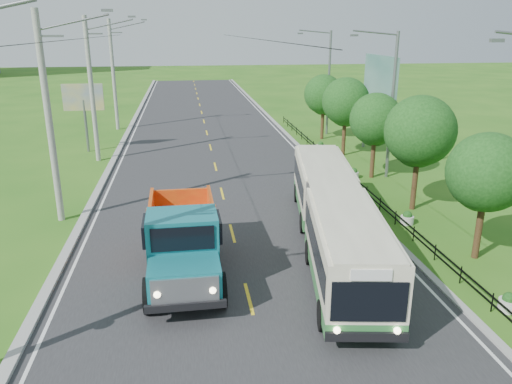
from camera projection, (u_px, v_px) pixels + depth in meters
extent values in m
plane|color=#286217|center=(249.00, 299.00, 17.66)|extent=(240.00, 240.00, 0.00)
cube|color=#28282B|center=(214.00, 160.00, 36.47)|extent=(14.00, 120.00, 0.02)
cube|color=#9E9E99|center=(112.00, 162.00, 35.47)|extent=(0.40, 120.00, 0.15)
cube|color=#9E9E99|center=(309.00, 156.00, 37.43)|extent=(0.30, 120.00, 0.10)
cube|color=silver|center=(120.00, 163.00, 35.57)|extent=(0.12, 120.00, 0.00)
cube|color=silver|center=(302.00, 156.00, 37.37)|extent=(0.12, 120.00, 0.00)
cube|color=yellow|center=(249.00, 298.00, 17.65)|extent=(0.12, 2.20, 0.00)
cube|color=black|center=(345.00, 174.00, 31.82)|extent=(0.04, 40.00, 0.60)
cylinder|color=gray|center=(49.00, 121.00, 23.45)|extent=(0.32, 0.32, 10.00)
cube|color=slate|center=(50.00, 36.00, 22.33)|extent=(1.20, 0.10, 0.10)
cube|color=slate|center=(107.00, 10.00, 22.34)|extent=(0.50, 0.18, 0.12)
cylinder|color=gray|center=(92.00, 91.00, 34.73)|extent=(0.32, 0.32, 10.00)
cube|color=slate|center=(94.00, 34.00, 33.62)|extent=(1.20, 0.10, 0.10)
cube|color=slate|center=(132.00, 17.00, 33.63)|extent=(0.50, 0.18, 0.12)
cylinder|color=gray|center=(113.00, 76.00, 46.02)|extent=(0.32, 0.32, 10.00)
cube|color=slate|center=(115.00, 33.00, 44.91)|extent=(1.20, 0.10, 0.10)
cube|color=slate|center=(144.00, 20.00, 44.92)|extent=(0.50, 0.18, 0.12)
cylinder|color=#382314|center=(479.00, 224.00, 20.41)|extent=(0.28, 0.28, 2.97)
sphere|color=#143F12|center=(487.00, 172.00, 19.72)|extent=(3.18, 3.18, 3.18)
sphere|color=#143F12|center=(482.00, 184.00, 20.41)|extent=(2.33, 2.33, 2.33)
cylinder|color=#382314|center=(415.00, 179.00, 25.99)|extent=(0.28, 0.28, 3.36)
sphere|color=#143F12|center=(420.00, 131.00, 25.21)|extent=(3.60, 3.60, 3.60)
sphere|color=#143F12|center=(418.00, 143.00, 25.93)|extent=(2.64, 2.64, 2.64)
cylinder|color=#382314|center=(373.00, 154.00, 31.69)|extent=(0.28, 0.28, 3.02)
sphere|color=#143F12|center=(376.00, 119.00, 30.98)|extent=(3.24, 3.24, 3.24)
sphere|color=#143F12|center=(375.00, 128.00, 31.68)|extent=(2.38, 2.38, 2.38)
cylinder|color=#382314|center=(344.00, 134.00, 37.30)|extent=(0.28, 0.28, 3.25)
sphere|color=#143F12|center=(346.00, 101.00, 36.54)|extent=(3.48, 3.48, 3.48)
sphere|color=#143F12|center=(346.00, 110.00, 37.26)|extent=(2.55, 2.55, 2.55)
cylinder|color=#382314|center=(322.00, 121.00, 42.97)|extent=(0.28, 0.28, 3.08)
sphere|color=#143F12|center=(324.00, 94.00, 42.25)|extent=(3.30, 3.30, 3.30)
sphere|color=#143F12|center=(324.00, 101.00, 42.95)|extent=(2.42, 2.42, 2.42)
cube|color=slate|center=(497.00, 40.00, 16.04)|extent=(0.45, 0.16, 0.12)
cylinder|color=slate|center=(392.00, 107.00, 30.90)|extent=(0.20, 0.20, 9.00)
cylinder|color=slate|center=(376.00, 33.00, 29.34)|extent=(2.80, 0.10, 0.34)
cube|color=slate|center=(354.00, 35.00, 29.21)|extent=(0.45, 0.16, 0.12)
cylinder|color=slate|center=(329.00, 84.00, 44.07)|extent=(0.20, 0.20, 9.00)
cylinder|color=slate|center=(315.00, 32.00, 42.51)|extent=(2.80, 0.10, 0.34)
cube|color=slate|center=(300.00, 33.00, 42.38)|extent=(0.45, 0.16, 0.12)
cylinder|color=silver|center=(508.00, 305.00, 16.88)|extent=(0.64, 0.64, 0.40)
sphere|color=#143F12|center=(509.00, 299.00, 16.81)|extent=(0.44, 0.44, 0.44)
cylinder|color=silver|center=(407.00, 220.00, 24.41)|extent=(0.64, 0.64, 0.40)
sphere|color=#143F12|center=(407.00, 215.00, 24.33)|extent=(0.44, 0.44, 0.44)
cylinder|color=silver|center=(354.00, 175.00, 31.94)|extent=(0.64, 0.64, 0.40)
sphere|color=#143F12|center=(354.00, 171.00, 31.86)|extent=(0.44, 0.44, 0.44)
cylinder|color=silver|center=(321.00, 147.00, 39.46)|extent=(0.64, 0.64, 0.40)
sphere|color=#143F12|center=(321.00, 144.00, 39.38)|extent=(0.44, 0.44, 0.44)
cylinder|color=slate|center=(86.00, 126.00, 38.33)|extent=(0.20, 0.20, 4.00)
cube|color=yellow|center=(83.00, 97.00, 37.64)|extent=(3.00, 0.15, 2.00)
cylinder|color=slate|center=(390.00, 128.00, 35.01)|extent=(0.24, 0.24, 5.00)
cylinder|color=slate|center=(365.00, 116.00, 39.72)|extent=(0.24, 0.24, 5.00)
cube|color=#144C47|center=(380.00, 77.00, 36.34)|extent=(0.20, 6.00, 3.00)
cube|color=#307A39|center=(347.00, 275.00, 17.77)|extent=(3.48, 7.47, 0.53)
cube|color=beige|center=(348.00, 244.00, 17.41)|extent=(3.48, 7.47, 1.85)
cube|color=black|center=(348.00, 244.00, 17.40)|extent=(3.43, 6.91, 0.91)
cube|color=#307A39|center=(322.00, 202.00, 25.29)|extent=(3.41, 7.00, 0.53)
cube|color=beige|center=(323.00, 179.00, 24.92)|extent=(3.41, 7.00, 1.85)
cube|color=black|center=(323.00, 179.00, 24.91)|extent=(3.36, 6.44, 0.91)
cube|color=#4C4C4C|center=(333.00, 211.00, 21.36)|extent=(2.37, 1.30, 2.28)
cube|color=black|center=(369.00, 302.00, 14.02)|extent=(2.14, 0.39, 1.25)
cylinder|color=black|center=(323.00, 315.00, 15.73)|extent=(0.46, 1.03, 1.00)
cylinder|color=black|center=(392.00, 316.00, 15.70)|extent=(0.46, 1.03, 1.00)
cylinder|color=black|center=(310.00, 252.00, 20.19)|extent=(0.46, 1.03, 1.00)
cylinder|color=black|center=(363.00, 252.00, 20.17)|extent=(0.46, 1.03, 1.00)
cylinder|color=black|center=(304.00, 222.00, 23.29)|extent=(0.46, 1.03, 1.00)
cylinder|color=black|center=(350.00, 223.00, 23.26)|extent=(0.46, 1.03, 1.00)
cylinder|color=black|center=(297.00, 193.00, 27.48)|extent=(0.46, 1.03, 1.00)
cylinder|color=black|center=(337.00, 193.00, 27.45)|extent=(0.46, 1.03, 1.00)
cube|color=#14717C|center=(185.00, 280.00, 16.43)|extent=(2.39, 1.61, 1.13)
cube|color=#14717C|center=(183.00, 243.00, 17.84)|extent=(2.50, 1.83, 2.25)
cube|color=black|center=(182.00, 229.00, 17.67)|extent=(2.75, 1.50, 0.79)
cube|color=black|center=(184.00, 259.00, 19.02)|extent=(1.21, 6.78, 0.28)
cube|color=#C95F12|center=(182.00, 214.00, 20.47)|extent=(2.63, 3.41, 1.47)
cylinder|color=black|center=(150.00, 296.00, 16.66)|extent=(0.41, 1.24, 1.24)
cylinder|color=black|center=(220.00, 290.00, 17.01)|extent=(0.41, 1.24, 1.24)
cylinder|color=black|center=(154.00, 242.00, 20.89)|extent=(0.41, 1.24, 1.24)
cylinder|color=black|center=(211.00, 238.00, 21.24)|extent=(0.41, 1.24, 1.24)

